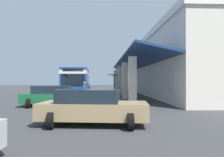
{
  "coord_description": "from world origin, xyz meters",
  "views": [
    {
      "loc": [
        25.06,
        3.87,
        1.84
      ],
      "look_at": [
        0.24,
        4.91,
        2.06
      ],
      "focal_mm": 34.41,
      "sensor_mm": 36.0,
      "label": 1
    }
  ],
  "objects_px": {
    "transit_bus": "(78,80)",
    "potted_palm": "(114,88)",
    "pedestrian": "(85,91)",
    "parked_sedan_tan": "(92,107)",
    "parked_sedan_green": "(54,96)"
  },
  "relations": [
    {
      "from": "parked_sedan_green",
      "to": "parked_sedan_tan",
      "type": "relative_size",
      "value": 0.96
    },
    {
      "from": "parked_sedan_tan",
      "to": "potted_palm",
      "type": "bearing_deg",
      "value": 174.61
    },
    {
      "from": "transit_bus",
      "to": "potted_palm",
      "type": "xyz_separation_m",
      "value": [
        -4.17,
        4.62,
        -1.1
      ]
    },
    {
      "from": "transit_bus",
      "to": "pedestrian",
      "type": "distance_m",
      "value": 8.32
    },
    {
      "from": "pedestrian",
      "to": "potted_palm",
      "type": "distance_m",
      "value": 12.69
    },
    {
      "from": "transit_bus",
      "to": "parked_sedan_tan",
      "type": "relative_size",
      "value": 2.47
    },
    {
      "from": "parked_sedan_green",
      "to": "potted_palm",
      "type": "distance_m",
      "value": 15.62
    },
    {
      "from": "parked_sedan_tan",
      "to": "pedestrian",
      "type": "relative_size",
      "value": 2.64
    },
    {
      "from": "transit_bus",
      "to": "pedestrian",
      "type": "height_order",
      "value": "transit_bus"
    },
    {
      "from": "transit_bus",
      "to": "parked_sedan_green",
      "type": "height_order",
      "value": "transit_bus"
    },
    {
      "from": "pedestrian",
      "to": "parked_sedan_tan",
      "type": "bearing_deg",
      "value": 7.0
    },
    {
      "from": "transit_bus",
      "to": "parked_sedan_tan",
      "type": "bearing_deg",
      "value": 8.75
    },
    {
      "from": "parked_sedan_green",
      "to": "pedestrian",
      "type": "height_order",
      "value": "pedestrian"
    },
    {
      "from": "transit_bus",
      "to": "parked_sedan_green",
      "type": "distance_m",
      "value": 10.68
    },
    {
      "from": "transit_bus",
      "to": "parked_sedan_green",
      "type": "xyz_separation_m",
      "value": [
        10.62,
        -0.42,
        -1.1
      ]
    }
  ]
}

